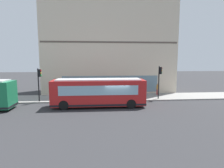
# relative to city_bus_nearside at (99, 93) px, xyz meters

# --- Properties ---
(ground) EXTENTS (120.00, 120.00, 0.00)m
(ground) POSITION_rel_city_bus_nearside_xyz_m (-0.45, -1.92, -1.55)
(ground) COLOR #2D2D30
(sidewalk_curb) EXTENTS (4.55, 40.00, 0.15)m
(sidewalk_curb) POSITION_rel_city_bus_nearside_xyz_m (4.42, -1.92, -1.48)
(sidewalk_curb) COLOR gray
(sidewalk_curb) RESTS_ON ground
(building_corner) EXTENTS (6.38, 19.81, 13.77)m
(building_corner) POSITION_rel_city_bus_nearside_xyz_m (9.87, -1.92, 5.32)
(building_corner) COLOR beige
(building_corner) RESTS_ON ground
(city_bus_nearside) EXTENTS (2.72, 10.08, 3.07)m
(city_bus_nearside) POSITION_rel_city_bus_nearside_xyz_m (0.00, 0.00, 0.00)
(city_bus_nearside) COLOR red
(city_bus_nearside) RESTS_ON ground
(traffic_light_near_corner) EXTENTS (0.32, 0.49, 4.17)m
(traffic_light_near_corner) POSITION_rel_city_bus_nearside_xyz_m (2.83, -7.84, 1.50)
(traffic_light_near_corner) COLOR black
(traffic_light_near_corner) RESTS_ON sidewalk_curb
(traffic_light_down_block) EXTENTS (0.32, 0.49, 3.96)m
(traffic_light_down_block) POSITION_rel_city_bus_nearside_xyz_m (2.61, 6.95, 1.36)
(traffic_light_down_block) COLOR black
(traffic_light_down_block) RESTS_ON sidewalk_curb
(fire_hydrant) EXTENTS (0.35, 0.35, 0.74)m
(fire_hydrant) POSITION_rel_city_bus_nearside_xyz_m (4.59, -0.11, -1.04)
(fire_hydrant) COLOR yellow
(fire_hydrant) RESTS_ON sidewalk_curb
(pedestrian_near_building_entrance) EXTENTS (0.32, 0.32, 1.77)m
(pedestrian_near_building_entrance) POSITION_rel_city_bus_nearside_xyz_m (5.68, -2.24, -0.38)
(pedestrian_near_building_entrance) COLOR #3359A5
(pedestrian_near_building_entrance) RESTS_ON sidewalk_curb
(pedestrian_near_hydrant) EXTENTS (0.32, 0.32, 1.62)m
(pedestrian_near_hydrant) POSITION_rel_city_bus_nearside_xyz_m (5.39, -8.48, -0.48)
(pedestrian_near_hydrant) COLOR #B23338
(pedestrian_near_hydrant) RESTS_ON sidewalk_curb
(newspaper_vending_box) EXTENTS (0.44, 0.42, 0.90)m
(newspaper_vending_box) POSITION_rel_city_bus_nearside_xyz_m (4.41, 2.59, -0.95)
(newspaper_vending_box) COLOR #BF3F19
(newspaper_vending_box) RESTS_ON sidewalk_curb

